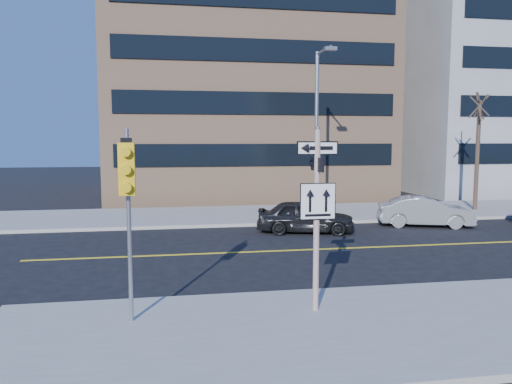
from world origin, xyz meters
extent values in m
plane|color=black|center=(0.00, 0.00, 0.00)|extent=(120.00, 120.00, 0.00)
cylinder|color=white|center=(0.00, -2.50, 2.15)|extent=(0.13, 0.13, 4.00)
cylinder|color=gray|center=(0.00, -2.50, 4.18)|extent=(0.10, 0.10, 0.06)
cube|color=black|center=(0.00, -2.50, 3.75)|extent=(0.92, 0.03, 0.30)
cube|color=black|center=(0.00, -2.50, 3.40)|extent=(0.03, 0.92, 0.30)
cube|color=white|center=(0.00, -2.58, 2.60)|extent=(0.80, 0.03, 0.80)
cylinder|color=gray|center=(-4.00, -2.50, 2.15)|extent=(0.09, 0.09, 4.00)
cube|color=yellow|center=(-4.00, -2.70, 3.35)|extent=(0.32, 0.22, 1.05)
sphere|color=#8C0705|center=(-4.00, -2.82, 3.70)|extent=(0.17, 0.17, 0.17)
sphere|color=black|center=(-4.00, -2.82, 3.35)|extent=(0.17, 0.17, 0.17)
sphere|color=black|center=(-4.00, -2.82, 3.00)|extent=(0.17, 0.17, 0.17)
imported|color=black|center=(2.43, 7.19, 0.69)|extent=(2.53, 4.33, 1.38)
imported|color=gray|center=(8.16, 7.73, 0.68)|extent=(2.63, 4.37, 1.36)
cylinder|color=gray|center=(4.00, 11.00, 4.15)|extent=(0.18, 0.18, 8.00)
cylinder|color=gray|center=(4.00, 10.00, 8.05)|extent=(0.10, 2.20, 0.10)
cube|color=gray|center=(4.00, 9.00, 7.95)|extent=(0.55, 0.30, 0.16)
cylinder|color=#3D2F24|center=(13.00, 11.30, 3.05)|extent=(0.22, 0.22, 5.80)
cube|color=tan|center=(2.00, 25.00, 9.00)|extent=(18.00, 18.00, 18.00)
cube|color=gray|center=(24.00, 24.00, 7.50)|extent=(20.00, 16.00, 15.00)
camera|label=1|loc=(-3.14, -12.92, 3.96)|focal=35.00mm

